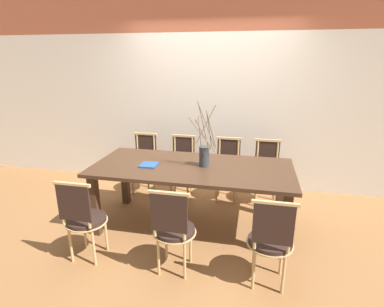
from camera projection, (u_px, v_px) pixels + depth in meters
ground_plane at (192, 225)px, 3.66m from camera, size 16.00×16.00×0.00m
wall_rear at (211, 83)px, 4.45m from camera, size 12.00×0.06×3.20m
dining_table at (192, 174)px, 3.46m from camera, size 2.28×1.03×0.77m
chair_near_leftend at (83, 217)px, 2.91m from camera, size 0.41×0.41×0.88m
chair_near_left at (173, 227)px, 2.72m from camera, size 0.41×0.41×0.88m
chair_near_center at (271, 239)px, 2.55m from camera, size 0.41×0.41×0.88m
chair_far_leftend at (144, 161)px, 4.49m from camera, size 0.41×0.41×0.88m
chair_far_left at (182, 164)px, 4.37m from camera, size 0.41×0.41×0.88m
chair_far_center at (227, 167)px, 4.24m from camera, size 0.41×0.41×0.88m
chair_far_right at (266, 170)px, 4.13m from camera, size 0.41×0.41×0.88m
vase_centerpiece at (204, 155)px, 3.38m from camera, size 0.30×0.28×0.75m
book_stack at (149, 165)px, 3.44m from camera, size 0.19×0.20×0.02m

